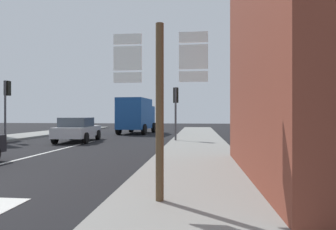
{
  "coord_description": "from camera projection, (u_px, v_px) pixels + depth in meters",
  "views": [
    {
      "loc": [
        6.46,
        -5.02,
        1.61
      ],
      "look_at": [
        4.71,
        11.58,
        1.63
      ],
      "focal_mm": 30.21,
      "sensor_mm": 36.0,
      "label": 1
    }
  ],
  "objects": [
    {
      "name": "sidewalk_right",
      "position": [
        197.0,
        149.0,
        12.95
      ],
      "size": [
        3.15,
        44.0,
        0.14
      ],
      "primitive_type": "cube",
      "color": "gray",
      "rests_on": "ground"
    },
    {
      "name": "ground_plane",
      "position": [
        80.0,
        144.0,
        15.61
      ],
      "size": [
        80.0,
        80.0,
        0.0
      ],
      "primitive_type": "plane",
      "color": "black"
    },
    {
      "name": "sedan_far",
      "position": [
        78.0,
        129.0,
        17.21
      ],
      "size": [
        2.28,
        4.35,
        1.47
      ],
      "color": "#B7BABF",
      "rests_on": "ground"
    },
    {
      "name": "delivery_truck",
      "position": [
        136.0,
        115.0,
        24.75
      ],
      "size": [
        2.8,
        5.15,
        3.05
      ],
      "color": "#19478C",
      "rests_on": "ground"
    },
    {
      "name": "traffic_light_near_right",
      "position": [
        176.0,
        102.0,
        16.73
      ],
      "size": [
        0.3,
        0.49,
        3.25
      ],
      "color": "#47474C",
      "rests_on": "ground"
    },
    {
      "name": "route_sign_post",
      "position": [
        160.0,
        98.0,
        4.89
      ],
      "size": [
        1.66,
        0.14,
        3.2
      ],
      "color": "brown",
      "rests_on": "ground"
    },
    {
      "name": "traffic_light_near_left",
      "position": [
        7.0,
        97.0,
        17.24
      ],
      "size": [
        0.3,
        0.49,
        3.72
      ],
      "color": "#47474C",
      "rests_on": "ground"
    },
    {
      "name": "lane_centre_stripe",
      "position": [
        40.0,
        154.0,
        11.63
      ],
      "size": [
        0.16,
        12.0,
        0.01
      ],
      "primitive_type": "cube",
      "color": "silver",
      "rests_on": "ground"
    }
  ]
}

